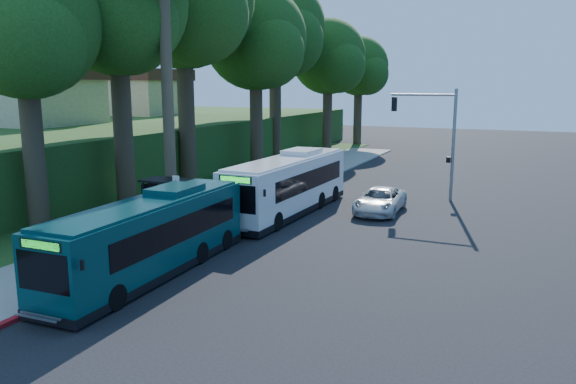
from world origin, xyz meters
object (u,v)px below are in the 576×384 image
at_px(white_bus, 289,184).
at_px(pickup, 380,200).
at_px(bus_shelter, 171,194).
at_px(teal_bus, 152,235).

xyz_separation_m(white_bus, pickup, (4.73, 2.26, -1.00)).
relative_size(bus_shelter, teal_bus, 0.30).
bearing_deg(teal_bus, pickup, 67.56).
height_order(white_bus, pickup, white_bus).
bearing_deg(pickup, white_bus, -156.25).
bearing_deg(teal_bus, white_bus, 85.50).
bearing_deg(pickup, teal_bus, -112.75).
distance_m(bus_shelter, pickup, 11.85).
bearing_deg(white_bus, pickup, 27.05).
xyz_separation_m(bus_shelter, pickup, (8.80, 7.86, -1.11)).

